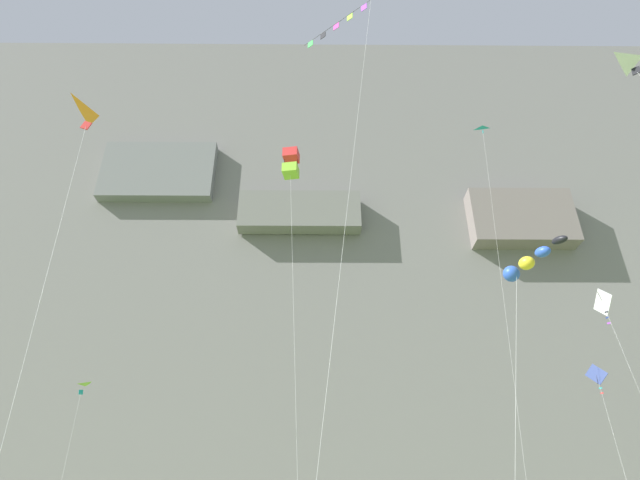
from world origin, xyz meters
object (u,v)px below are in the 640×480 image
Objects in this scene: kite_delta_upper_left at (95,130)px; kite_box_far_left at (291,163)px; kite_diamond_low_center at (598,380)px; kite_banner_mid_left at (337,45)px; kite_diamond_front_field at (605,307)px; kite_delta_high_right at (75,394)px; kite_delta_low_left at (486,154)px; kite_windsock_high_center at (525,264)px.

kite_box_far_left is at bearing 58.22° from kite_delta_upper_left.
kite_banner_mid_left is at bearing -140.52° from kite_diamond_low_center.
kite_diamond_front_field is 1.51× the size of kite_delta_high_right.
kite_box_far_left is (-22.79, -4.62, 9.35)m from kite_diamond_front_field.
kite_diamond_low_center is 38.61m from kite_delta_high_right.
kite_diamond_low_center is 19.50m from kite_delta_low_left.
kite_delta_high_right is 0.44× the size of kite_box_far_left.
kite_delta_upper_left is at bearing -146.93° from kite_diamond_low_center.
kite_box_far_left is (7.91, 12.76, 8.11)m from kite_delta_upper_left.
kite_delta_low_left is 18.66m from kite_banner_mid_left.
kite_banner_mid_left is (11.01, 3.89, 10.19)m from kite_delta_upper_left.
kite_delta_low_left reaches higher than kite_box_far_left.
kite_diamond_low_center is 20.23m from kite_windsock_high_center.
kite_delta_low_left is (-6.57, -0.42, 13.73)m from kite_diamond_front_field.
kite_box_far_left reaches higher than kite_diamond_front_field.
kite_delta_high_right is at bearing 143.84° from kite_windsock_high_center.
kite_delta_high_right is 23.94m from kite_box_far_left.
kite_delta_low_left reaches higher than kite_windsock_high_center.
kite_windsock_high_center is 0.42× the size of kite_banner_mid_left.
kite_delta_low_left is 1.09× the size of kite_banner_mid_left.
kite_delta_low_left is (-5.85, -2.56, 18.43)m from kite_diamond_low_center.
kite_delta_high_right is 0.36× the size of kite_delta_low_left.
kite_diamond_front_field reaches higher than kite_delta_high_right.
kite_diamond_front_field is at bearing 51.55° from kite_windsock_high_center.
kite_delta_upper_left is at bearing -150.48° from kite_diamond_front_field.
kite_delta_high_right is at bearing 148.98° from kite_box_far_left.
kite_diamond_front_field is at bearing 34.41° from kite_banner_mid_left.
kite_banner_mid_left is at bearing 19.48° from kite_delta_upper_left.
kite_delta_high_right is at bearing 110.60° from kite_delta_upper_left.
kite_delta_low_left reaches higher than kite_delta_high_right.
kite_delta_upper_left is at bearing -160.52° from kite_banner_mid_left.
kite_diamond_front_field is at bearing 11.46° from kite_box_far_left.
kite_delta_upper_left reaches higher than kite_windsock_high_center.
kite_diamond_front_field is 25.06m from kite_box_far_left.
kite_box_far_left is at bearing -31.02° from kite_delta_high_right.
kite_delta_upper_left is (-29.98, -19.52, 5.94)m from kite_diamond_low_center.
kite_delta_low_left reaches higher than kite_diamond_front_field.
kite_diamond_front_field is 19.33m from kite_windsock_high_center.
kite_banner_mid_left reaches higher than kite_diamond_low_center.
kite_box_far_left reaches higher than kite_delta_upper_left.
kite_delta_low_left reaches higher than kite_banner_mid_left.
kite_delta_high_right is 38.06m from kite_delta_low_left.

